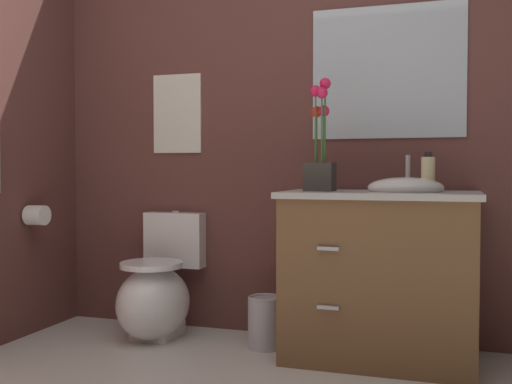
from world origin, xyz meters
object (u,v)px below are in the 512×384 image
object	(u,v)px
vanity_cabinet	(380,274)
toilet	(157,294)
trash_bin	(265,322)
wall_mirror	(387,72)
wall_poster	(177,114)
toilet_paper_roll	(37,215)
soap_bottle	(428,174)
flower_vase	(320,157)

from	to	relation	value
vanity_cabinet	toilet	bearing A→B (deg)	178.76
trash_bin	wall_mirror	world-z (taller)	wall_mirror
wall_poster	toilet_paper_roll	size ratio (longest dim) A/B	4.22
vanity_cabinet	trash_bin	world-z (taller)	vanity_cabinet
toilet	vanity_cabinet	world-z (taller)	vanity_cabinet
trash_bin	wall_mirror	xyz separation A→B (m)	(0.59, 0.28, 1.31)
toilet	soap_bottle	world-z (taller)	soap_bottle
soap_bottle	wall_mirror	xyz separation A→B (m)	(-0.22, 0.27, 0.54)
soap_bottle	toilet_paper_roll	bearing A→B (deg)	-174.77
vanity_cabinet	trash_bin	xyz separation A→B (m)	(-0.59, 0.01, -0.29)
vanity_cabinet	toilet_paper_roll	distance (m)	1.89
toilet	vanity_cabinet	bearing A→B (deg)	-1.24
soap_bottle	toilet	bearing A→B (deg)	179.78
trash_bin	toilet_paper_roll	bearing A→B (deg)	-171.80
soap_bottle	wall_mirror	distance (m)	0.64
wall_mirror	flower_vase	bearing A→B (deg)	-131.50
vanity_cabinet	flower_vase	bearing A→B (deg)	-173.43
wall_mirror	toilet_paper_roll	world-z (taller)	wall_mirror
soap_bottle	wall_poster	size ratio (longest dim) A/B	0.41
trash_bin	toilet_paper_roll	distance (m)	1.40
trash_bin	wall_mirror	size ratio (longest dim) A/B	0.34
flower_vase	wall_poster	world-z (taller)	wall_poster
toilet	soap_bottle	xyz separation A→B (m)	(1.45, -0.01, 0.67)
soap_bottle	trash_bin	world-z (taller)	soap_bottle
wall_poster	flower_vase	bearing A→B (deg)	-19.36
vanity_cabinet	wall_mirror	world-z (taller)	wall_mirror
flower_vase	trash_bin	size ratio (longest dim) A/B	2.05
vanity_cabinet	flower_vase	size ratio (longest dim) A/B	1.81
toilet	wall_mirror	distance (m)	1.74
vanity_cabinet	wall_poster	size ratio (longest dim) A/B	2.17
toilet	wall_poster	size ratio (longest dim) A/B	1.49
soap_bottle	wall_poster	world-z (taller)	wall_poster
flower_vase	soap_bottle	bearing A→B (deg)	6.07
toilet	vanity_cabinet	distance (m)	1.24
flower_vase	toilet_paper_roll	size ratio (longest dim) A/B	5.07
vanity_cabinet	wall_mirror	bearing A→B (deg)	90.55
flower_vase	wall_mirror	world-z (taller)	wall_mirror
trash_bin	flower_vase	bearing A→B (deg)	-8.96
vanity_cabinet	soap_bottle	size ratio (longest dim) A/B	5.28
vanity_cabinet	wall_mirror	size ratio (longest dim) A/B	1.26
vanity_cabinet	wall_poster	distance (m)	1.51
flower_vase	wall_poster	xyz separation A→B (m)	(-0.93, 0.33, 0.27)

